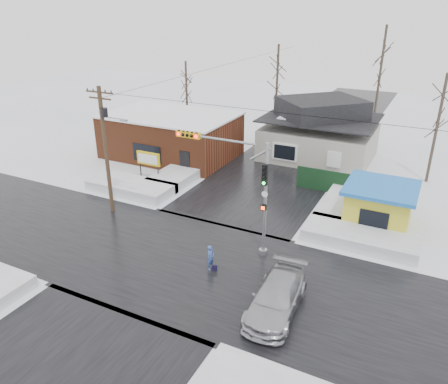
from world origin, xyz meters
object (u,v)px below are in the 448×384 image
at_px(traffic_signal, 240,180).
at_px(marquee_sign, 148,159).
at_px(kiosk, 379,205).
at_px(car, 277,298).
at_px(utility_pole, 106,144).
at_px(pedestrian, 211,258).

height_order(traffic_signal, marquee_sign, traffic_signal).
bearing_deg(kiosk, car, -104.10).
distance_m(marquee_sign, kiosk, 18.51).
distance_m(traffic_signal, utility_pole, 10.39).
height_order(pedestrian, car, car).
xyz_separation_m(utility_pole, pedestrian, (9.89, -3.37, -4.37)).
xyz_separation_m(utility_pole, marquee_sign, (-1.07, 5.99, -3.19)).
relative_size(traffic_signal, utility_pole, 0.78).
relative_size(traffic_signal, marquee_sign, 2.75).
xyz_separation_m(traffic_signal, marquee_sign, (-11.43, 6.53, -2.62)).
distance_m(traffic_signal, car, 7.25).
bearing_deg(car, pedestrian, 154.77).
distance_m(traffic_signal, marquee_sign, 13.42).
height_order(marquee_sign, car, marquee_sign).
relative_size(marquee_sign, pedestrian, 1.71).
distance_m(utility_pole, kiosk, 18.95).
bearing_deg(kiosk, traffic_signal, -135.16).
height_order(marquee_sign, kiosk, kiosk).
xyz_separation_m(kiosk, car, (-2.92, -11.64, -0.68)).
xyz_separation_m(traffic_signal, utility_pole, (-10.36, 0.53, 0.57)).
distance_m(traffic_signal, pedestrian, 4.76).
distance_m(utility_pole, car, 15.99).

